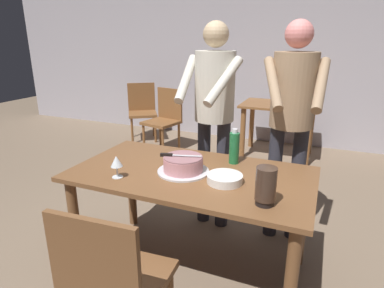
# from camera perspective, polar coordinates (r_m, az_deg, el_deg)

# --- Properties ---
(ground_plane) EXTENTS (14.00, 14.00, 0.00)m
(ground_plane) POSITION_cam_1_polar(r_m,az_deg,el_deg) (2.54, -0.15, -20.69)
(ground_plane) COLOR #7A6651
(back_wall) EXTENTS (10.00, 0.12, 2.70)m
(back_wall) POSITION_cam_1_polar(r_m,az_deg,el_deg) (5.24, 14.75, 14.86)
(back_wall) COLOR #ADA8B2
(back_wall) RESTS_ON ground_plane
(main_dining_table) EXTENTS (1.57, 0.85, 0.75)m
(main_dining_table) POSITION_cam_1_polar(r_m,az_deg,el_deg) (2.20, -0.16, -7.63)
(main_dining_table) COLOR brown
(main_dining_table) RESTS_ON ground_plane
(cake_on_platter) EXTENTS (0.34, 0.34, 0.11)m
(cake_on_platter) POSITION_cam_1_polar(r_m,az_deg,el_deg) (2.13, -1.56, -3.68)
(cake_on_platter) COLOR silver
(cake_on_platter) RESTS_ON main_dining_table
(cake_knife) EXTENTS (0.27, 0.09, 0.02)m
(cake_knife) POSITION_cam_1_polar(r_m,az_deg,el_deg) (2.12, -3.49, -1.96)
(cake_knife) COLOR silver
(cake_knife) RESTS_ON cake_on_platter
(plate_stack) EXTENTS (0.22, 0.22, 0.05)m
(plate_stack) POSITION_cam_1_polar(r_m,az_deg,el_deg) (2.00, 5.76, -6.05)
(plate_stack) COLOR white
(plate_stack) RESTS_ON main_dining_table
(wine_glass_near) EXTENTS (0.08, 0.08, 0.14)m
(wine_glass_near) POSITION_cam_1_polar(r_m,az_deg,el_deg) (2.09, -13.10, -3.11)
(wine_glass_near) COLOR silver
(wine_glass_near) RESTS_ON main_dining_table
(water_bottle) EXTENTS (0.07, 0.07, 0.25)m
(water_bottle) POSITION_cam_1_polar(r_m,az_deg,el_deg) (2.29, 7.41, -0.61)
(water_bottle) COLOR #1E6B38
(water_bottle) RESTS_ON main_dining_table
(hurricane_lamp) EXTENTS (0.11, 0.11, 0.21)m
(hurricane_lamp) POSITION_cam_1_polar(r_m,az_deg,el_deg) (1.75, 12.80, -7.18)
(hurricane_lamp) COLOR black
(hurricane_lamp) RESTS_ON main_dining_table
(person_cutting_cake) EXTENTS (0.46, 0.57, 1.72)m
(person_cutting_cake) POSITION_cam_1_polar(r_m,az_deg,el_deg) (2.65, 3.87, 6.81)
(person_cutting_cake) COLOR #2D2D38
(person_cutting_cake) RESTS_ON ground_plane
(person_standing_beside) EXTENTS (0.46, 0.57, 1.72)m
(person_standing_beside) POSITION_cam_1_polar(r_m,az_deg,el_deg) (2.55, 17.10, 5.62)
(person_standing_beside) COLOR #2D2D38
(person_standing_beside) RESTS_ON ground_plane
(chair_near_side) EXTENTS (0.47, 0.47, 0.90)m
(chair_near_side) POSITION_cam_1_polar(r_m,az_deg,el_deg) (1.72, -13.65, -22.28)
(chair_near_side) COLOR brown
(chair_near_side) RESTS_ON ground_plane
(background_table) EXTENTS (1.00, 0.70, 0.74)m
(background_table) POSITION_cam_1_polar(r_m,az_deg,el_deg) (4.63, 14.96, 4.80)
(background_table) COLOR brown
(background_table) RESTS_ON ground_plane
(background_chair_0) EXTENTS (0.53, 0.53, 0.90)m
(background_chair_0) POSITION_cam_1_polar(r_m,az_deg,el_deg) (4.77, -4.85, 4.66)
(background_chair_0) COLOR brown
(background_chair_0) RESTS_ON ground_plane
(background_chair_1) EXTENTS (0.61, 0.61, 0.90)m
(background_chair_1) POSITION_cam_1_polar(r_m,az_deg,el_deg) (5.38, -8.71, 6.05)
(background_chair_1) COLOR brown
(background_chair_1) RESTS_ON ground_plane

